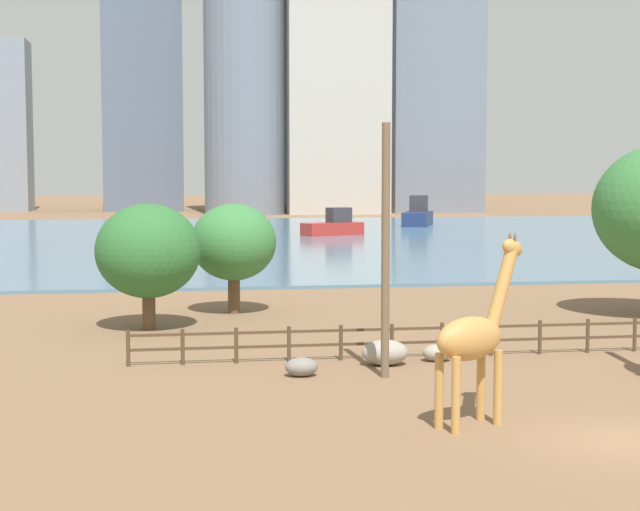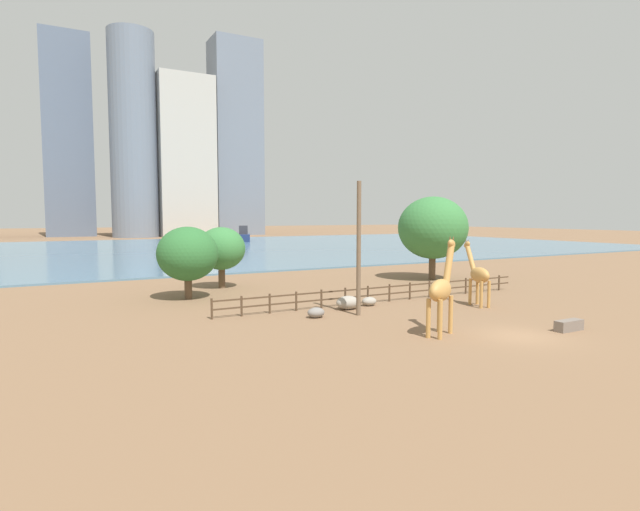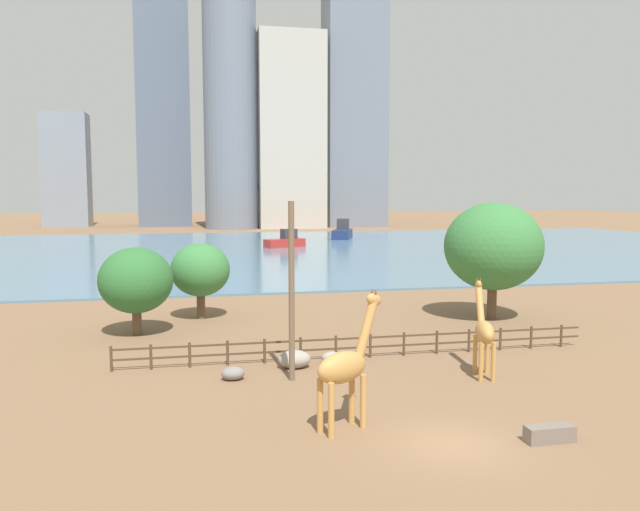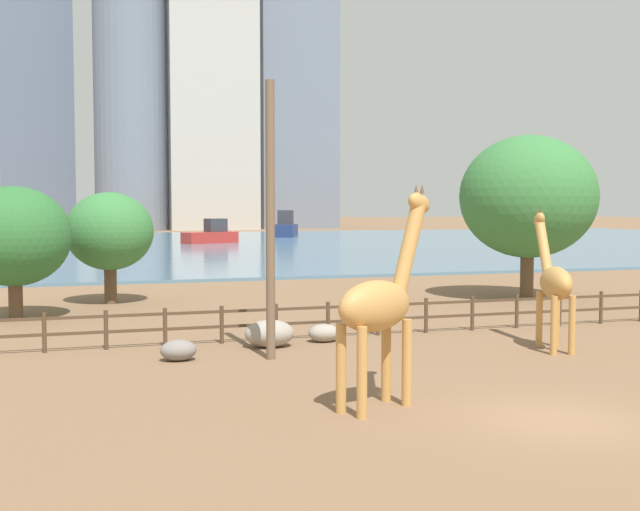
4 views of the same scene
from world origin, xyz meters
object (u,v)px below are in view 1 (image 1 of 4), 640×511
object	(u,v)px
boulder_near_fence	(301,367)
tree_center_broad	(234,243)
tree_left_large	(148,251)
utility_pole	(386,251)
boulder_by_pole	(437,353)
boulder_small	(385,352)
giraffe_tall	(474,337)
boat_barge	(334,226)
boat_ferry	(418,215)

from	to	relation	value
boulder_near_fence	tree_center_broad	world-z (taller)	tree_center_broad
tree_left_large	tree_center_broad	distance (m)	6.03
utility_pole	tree_center_broad	world-z (taller)	utility_pole
boulder_by_pole	boulder_small	bearing A→B (deg)	-167.61
giraffe_tall	boat_barge	xyz separation A→B (m)	(9.55, 78.03, -1.25)
boat_barge	tree_center_broad	bearing A→B (deg)	52.07
utility_pole	boulder_by_pole	bearing A→B (deg)	44.55
boat_ferry	boulder_small	bearing A→B (deg)	5.40
utility_pole	tree_left_large	xyz separation A→B (m)	(-8.02, 11.46, -0.81)
boulder_small	boat_barge	world-z (taller)	boat_barge
boulder_small	boat_ferry	bearing A→B (deg)	74.62
utility_pole	boat_barge	world-z (taller)	utility_pole
giraffe_tall	utility_pole	size ratio (longest dim) A/B	0.62
tree_center_broad	boat_barge	size ratio (longest dim) A/B	0.76
utility_pole	tree_center_broad	distance (m)	16.44
utility_pole	tree_left_large	bearing A→B (deg)	124.99
boulder_small	boat_barge	bearing A→B (deg)	81.75
boulder_by_pole	tree_left_large	world-z (taller)	tree_left_large
utility_pole	tree_left_large	distance (m)	14.01
boulder_by_pole	boat_ferry	distance (m)	88.84
utility_pole	boulder_small	bearing A→B (deg)	77.19
giraffe_tall	tree_center_broad	size ratio (longest dim) A/B	0.98
boulder_near_fence	boulder_small	distance (m)	3.52
boulder_small	boat_ferry	distance (m)	89.80
tree_left_large	tree_center_broad	world-z (taller)	tree_left_large
tree_left_large	boulder_by_pole	bearing A→B (deg)	-40.43
boulder_by_pole	boat_barge	world-z (taller)	boat_barge
boat_ferry	tree_left_large	bearing A→B (deg)	-1.93
boulder_by_pole	boulder_small	distance (m)	2.11
boulder_near_fence	boat_ferry	distance (m)	92.07
boat_ferry	boat_barge	distance (m)	21.97
boulder_small	tree_center_broad	world-z (taller)	tree_center_broad
boulder_near_fence	boulder_small	size ratio (longest dim) A/B	0.67
boulder_near_fence	boulder_small	world-z (taller)	boulder_small
boulder_near_fence	boulder_small	xyz separation A→B (m)	(3.21, 1.42, 0.14)
boat_barge	giraffe_tall	bearing A→B (deg)	59.73
boulder_by_pole	tree_left_large	size ratio (longest dim) A/B	0.20
boat_ferry	boat_barge	size ratio (longest dim) A/B	1.30
giraffe_tall	tree_left_large	xyz separation A→B (m)	(-9.00, 18.01, 1.01)
boulder_near_fence	tree_left_large	world-z (taller)	tree_left_large
boat_barge	boulder_near_fence	bearing A→B (deg)	56.09
boulder_by_pole	boat_ferry	xyz separation A→B (m)	(21.76, 86.13, 1.17)
tree_center_broad	boat_barge	bearing A→B (deg)	75.36
boulder_near_fence	boat_ferry	bearing A→B (deg)	72.92
boulder_near_fence	tree_left_large	distance (m)	12.46
boulder_near_fence	boat_ferry	world-z (taller)	boat_ferry
boulder_by_pole	utility_pole	bearing A→B (deg)	-135.45
boulder_by_pole	tree_center_broad	bearing A→B (deg)	115.78
giraffe_tall	boulder_by_pole	xyz separation A→B (m)	(1.54, 9.03, -2.13)
boulder_small	tree_left_large	world-z (taller)	tree_left_large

